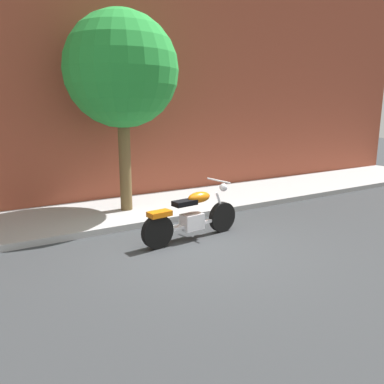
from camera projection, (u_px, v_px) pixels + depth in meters
The scene contains 5 objects.
ground_plane at pixel (195, 248), 7.12m from camera, with size 60.00×60.00×0.00m, color #303335.
sidewalk at pixel (134, 210), 9.57m from camera, with size 24.30×2.60×0.14m, color #A0A0A0.
building_facade at pixel (105, 29), 9.89m from camera, with size 24.30×0.50×9.26m, color brown.
motorcycle at pixel (192, 217), 7.52m from camera, with size 2.28×0.70×1.14m.
street_tree at pixel (121, 71), 8.66m from camera, with size 2.64×2.64×4.78m.
Camera 1 is at (-3.54, -5.73, 2.56)m, focal length 35.22 mm.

